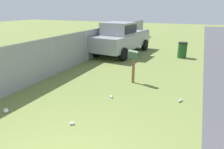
# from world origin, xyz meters

# --- Properties ---
(mailbox) EXTENTS (0.35, 0.51, 1.36)m
(mailbox) POSITION_xyz_m (5.66, 0.38, 1.08)
(mailbox) COLOR brown
(mailbox) RESTS_ON ground
(pickup_truck) EXTENTS (5.41, 2.55, 2.09)m
(pickup_truck) POSITION_xyz_m (10.54, 2.82, 1.10)
(pickup_truck) COLOR #93999E
(pickup_truck) RESTS_ON ground
(trash_bin) EXTENTS (0.56, 0.56, 0.96)m
(trash_bin) POSITION_xyz_m (11.04, -1.02, 0.48)
(trash_bin) COLOR #1E4C1E
(trash_bin) RESTS_ON ground
(fence_section) EXTENTS (20.91, 0.07, 1.74)m
(fence_section) POSITION_xyz_m (9.56, 4.01, 0.94)
(fence_section) COLOR #9EA3A8
(fence_section) RESTS_ON ground
(litter_bottle_midfield_a) EXTENTS (0.23, 0.15, 0.07)m
(litter_bottle_midfield_a) POSITION_xyz_m (4.60, -1.60, 0.04)
(litter_bottle_midfield_a) COLOR #B2D8BF
(litter_bottle_midfield_a) RESTS_ON ground
(litter_wrapper_near_hydrant) EXTENTS (0.15, 0.13, 0.01)m
(litter_wrapper_near_hydrant) POSITION_xyz_m (8.12, 2.28, 0.00)
(litter_wrapper_near_hydrant) COLOR silver
(litter_wrapper_near_hydrant) RESTS_ON ground
(litter_can_by_mailbox) EXTENTS (0.11, 0.14, 0.07)m
(litter_can_by_mailbox) POSITION_xyz_m (3.97, 0.60, 0.03)
(litter_can_by_mailbox) COLOR silver
(litter_can_by_mailbox) RESTS_ON ground
(litter_bag_midfield_b) EXTENTS (0.14, 0.14, 0.14)m
(litter_bag_midfield_b) POSITION_xyz_m (1.75, 3.01, 0.07)
(litter_bag_midfield_b) COLOR silver
(litter_bag_midfield_b) RESTS_ON ground
(litter_cup_far_scatter) EXTENTS (0.12, 0.13, 0.08)m
(litter_cup_far_scatter) POSITION_xyz_m (2.01, 0.87, 0.04)
(litter_cup_far_scatter) COLOR white
(litter_cup_far_scatter) RESTS_ON ground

